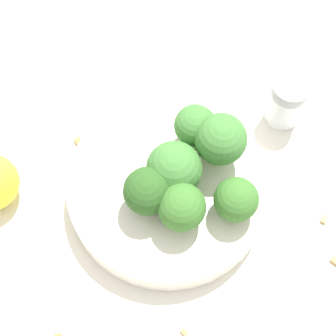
% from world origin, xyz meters
% --- Properties ---
extents(ground_plane, '(3.00, 3.00, 0.00)m').
position_xyz_m(ground_plane, '(0.00, 0.00, 0.00)').
color(ground_plane, silver).
extents(bowl, '(0.21, 0.21, 0.03)m').
position_xyz_m(bowl, '(0.00, 0.00, 0.02)').
color(bowl, silver).
rests_on(bowl, ground_plane).
extents(broccoli_floret_0, '(0.05, 0.05, 0.06)m').
position_xyz_m(broccoli_floret_0, '(-0.01, 0.00, 0.06)').
color(broccoli_floret_0, '#7A9E5B').
rests_on(broccoli_floret_0, bowl).
extents(broccoli_floret_1, '(0.04, 0.04, 0.06)m').
position_xyz_m(broccoli_floret_1, '(-0.03, -0.04, 0.07)').
color(broccoli_floret_1, '#84AD66').
rests_on(broccoli_floret_1, bowl).
extents(broccoli_floret_2, '(0.05, 0.05, 0.05)m').
position_xyz_m(broccoli_floret_2, '(-0.01, 0.04, 0.06)').
color(broccoli_floret_2, '#7A9E5B').
rests_on(broccoli_floret_2, bowl).
extents(broccoli_floret_3, '(0.05, 0.05, 0.07)m').
position_xyz_m(broccoli_floret_3, '(-0.05, -0.03, 0.07)').
color(broccoli_floret_3, '#8EB770').
rests_on(broccoli_floret_3, bowl).
extents(broccoli_floret_4, '(0.05, 0.05, 0.06)m').
position_xyz_m(broccoli_floret_4, '(0.02, 0.02, 0.07)').
color(broccoli_floret_4, '#84AD66').
rests_on(broccoli_floret_4, bowl).
extents(broccoli_floret_5, '(0.04, 0.04, 0.05)m').
position_xyz_m(broccoli_floret_5, '(-0.06, 0.03, 0.06)').
color(broccoli_floret_5, '#84AD66').
rests_on(broccoli_floret_5, bowl).
extents(pepper_shaker, '(0.04, 0.04, 0.06)m').
position_xyz_m(pepper_shaker, '(-0.13, -0.09, 0.03)').
color(pepper_shaker, silver).
rests_on(pepper_shaker, ground_plane).
extents(almond_crumb_1, '(0.01, 0.01, 0.01)m').
position_xyz_m(almond_crumb_1, '(-0.01, 0.14, 0.00)').
color(almond_crumb_1, '#AD7F4C').
rests_on(almond_crumb_1, ground_plane).
extents(almond_crumb_2, '(0.01, 0.01, 0.01)m').
position_xyz_m(almond_crumb_2, '(-0.16, 0.03, 0.00)').
color(almond_crumb_2, tan).
rests_on(almond_crumb_2, ground_plane).
extents(almond_crumb_3, '(0.01, 0.01, 0.01)m').
position_xyz_m(almond_crumb_3, '(0.10, -0.07, 0.00)').
color(almond_crumb_3, olive).
rests_on(almond_crumb_3, ground_plane).
extents(almond_crumb_4, '(0.01, 0.01, 0.01)m').
position_xyz_m(almond_crumb_4, '(-0.17, 0.08, 0.00)').
color(almond_crumb_4, '#AD7F4C').
rests_on(almond_crumb_4, ground_plane).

